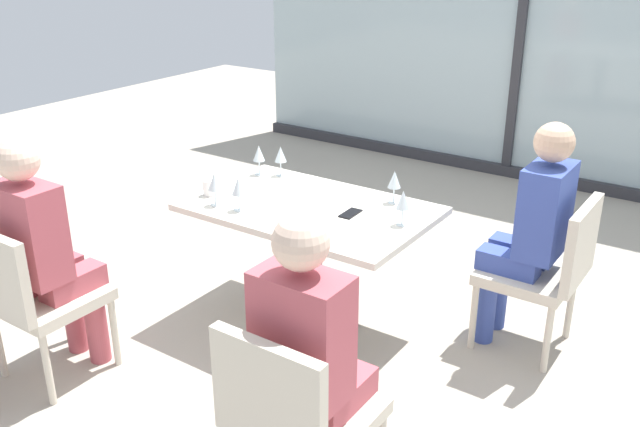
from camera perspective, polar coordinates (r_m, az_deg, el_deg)
name	(u,v)px	position (r m, az deg, el deg)	size (l,w,h in m)	color
ground_plane	(310,322)	(4.09, -0.80, -8.89)	(12.00, 12.00, 0.00)	#A89E8E
window_wall_backdrop	(521,43)	(6.45, 16.19, 13.35)	(5.43, 0.10, 2.70)	#A2B7BC
dining_table_main	(310,237)	(3.84, -0.84, -1.94)	(1.31, 0.84, 0.73)	silver
chair_front_right	(295,413)	(2.62, -2.09, -16.09)	(0.46, 0.50, 0.87)	beige
chair_front_left	(31,293)	(3.64, -22.71, -6.07)	(0.46, 0.50, 0.87)	beige
chair_far_right	(547,266)	(3.81, 18.22, -4.16)	(0.50, 0.46, 0.87)	beige
person_front_right	(312,351)	(2.57, -0.68, -11.28)	(0.34, 0.39, 1.26)	#B24C56
person_front_left	(44,247)	(3.61, -21.77, -2.59)	(0.34, 0.39, 1.26)	#B24C56
person_far_right	(531,226)	(3.75, 17.01, -0.99)	(0.39, 0.34, 1.26)	#384C9E
wine_glass_0	(281,155)	(4.20, -3.27, 4.84)	(0.07, 0.07, 0.18)	silver
wine_glass_1	(403,201)	(3.50, 6.86, 1.04)	(0.07, 0.07, 0.18)	silver
wine_glass_2	(215,182)	(3.77, -8.68, 2.54)	(0.07, 0.07, 0.18)	silver
wine_glass_3	(238,187)	(3.68, -6.74, 2.17)	(0.07, 0.07, 0.18)	silver
wine_glass_4	(394,180)	(3.78, 6.15, 2.74)	(0.07, 0.07, 0.18)	silver
wine_glass_5	(259,154)	(4.23, -5.06, 4.90)	(0.07, 0.07, 0.18)	silver
coffee_cup	(210,188)	(3.95, -9.08, 2.12)	(0.08, 0.08, 0.09)	white
cell_phone_on_table	(350,213)	(3.66, 2.53, 0.01)	(0.07, 0.14, 0.01)	black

